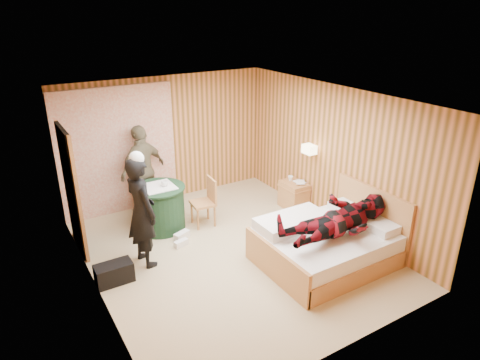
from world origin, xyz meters
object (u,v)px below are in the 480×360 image
duffel_bag (114,273)px  woman_standing (142,212)px  nightstand (294,195)px  round_table (160,207)px  chair_near (207,198)px  man_on_bed (341,211)px  man_at_table (143,170)px  bed (326,244)px  wall_lamp (309,149)px  chair_far (145,187)px

duffel_bag → woman_standing: 0.96m
nightstand → round_table: round_table is taller
chair_near → man_on_bed: 2.54m
woman_standing → man_at_table: size_ratio=1.01×
nightstand → round_table: (-2.54, 0.58, 0.13)m
man_at_table → nightstand: bearing=129.2°
chair_near → man_on_bed: (1.03, -2.28, 0.44)m
man_at_table → woman_standing: bearing=46.9°
bed → nightstand: bed is taller
woman_standing → wall_lamp: bearing=-98.6°
wall_lamp → woman_standing: 3.23m
wall_lamp → man_on_bed: size_ratio=0.15×
wall_lamp → chair_near: (-1.80, 0.62, -0.79)m
chair_far → wall_lamp: bearing=-36.2°
nightstand → man_at_table: (-2.54, 1.34, 0.59)m
chair_near → duffel_bag: 2.19m
wall_lamp → chair_near: size_ratio=0.30×
round_table → man_at_table: size_ratio=0.53×
wall_lamp → woman_standing: woman_standing is taller
duffel_bag → man_on_bed: 3.39m
round_table → chair_near: size_ratio=1.04×
bed → round_table: 2.94m
chair_near → woman_standing: size_ratio=0.51×
bed → chair_far: bed is taller
wall_lamp → nightstand: bearing=97.6°
bed → duffel_bag: size_ratio=3.72×
duffel_bag → woman_standing: woman_standing is taller
nightstand → woman_standing: 3.23m
wall_lamp → woman_standing: (-3.20, -0.01, -0.43)m
chair_near → man_at_table: man_at_table is taller
bed → woman_standing: woman_standing is taller
bed → nightstand: (0.75, 1.76, -0.03)m
chair_near → woman_standing: bearing=-60.6°
nightstand → chair_far: (-2.54, 1.30, 0.26)m
chair_far → round_table: bearing=-93.6°
nightstand → duffel_bag: nightstand is taller
bed → duffel_bag: (-2.97, 1.16, -0.15)m
round_table → duffel_bag: round_table is taller
nightstand → man_at_table: man_at_table is taller
wall_lamp → bed: bearing=-119.0°
bed → woman_standing: 2.85m
woman_standing → bed: bearing=-129.4°
man_on_bed → nightstand: bearing=69.8°
duffel_bag → man_on_bed: man_on_bed is taller
woman_standing → chair_near: bearing=-74.6°
woman_standing → man_at_table: bearing=-28.9°
chair_far → woman_standing: 1.77m
round_table → chair_far: bearing=90.5°
bed → duffel_bag: bearing=158.8°
duffel_bag → wall_lamp: bearing=4.4°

